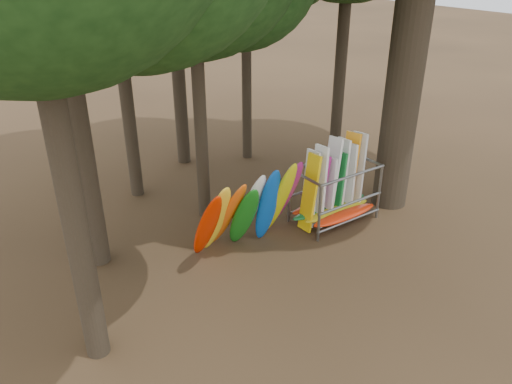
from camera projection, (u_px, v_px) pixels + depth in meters
ground at (302, 243)px, 15.71m from camera, size 120.00×120.00×0.00m
kayak_row at (250, 210)px, 14.95m from camera, size 3.78×2.15×3.01m
storage_rack at (334, 194)px, 16.66m from camera, size 3.23×1.58×2.86m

